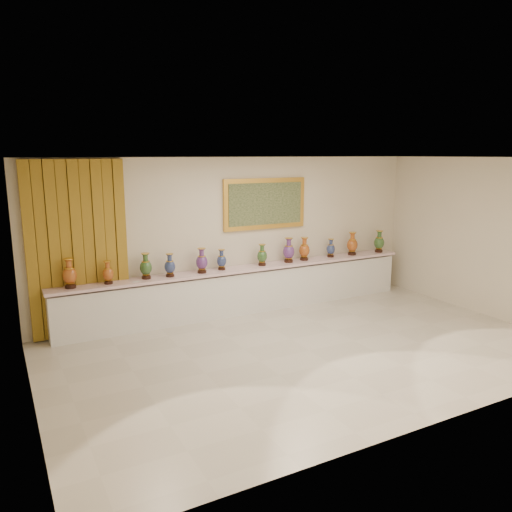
{
  "coord_description": "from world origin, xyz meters",
  "views": [
    {
      "loc": [
        -4.25,
        -6.16,
        3.05
      ],
      "look_at": [
        -0.06,
        1.7,
        1.23
      ],
      "focal_mm": 35.0,
      "sensor_mm": 36.0,
      "label": 1
    }
  ],
  "objects": [
    {
      "name": "vase_5",
      "position": [
        -0.49,
        2.28,
        1.08
      ],
      "size": [
        0.24,
        0.24,
        0.39
      ],
      "rotation": [
        0.0,
        0.0,
        -0.44
      ],
      "color": "black",
      "rests_on": "counter"
    },
    {
      "name": "vase_4",
      "position": [
        -0.91,
        2.22,
        1.11
      ],
      "size": [
        0.23,
        0.23,
        0.47
      ],
      "rotation": [
        0.0,
        0.0,
        -0.05
      ],
      "color": "black",
      "rests_on": "counter"
    },
    {
      "name": "vase_3",
      "position": [
        -1.52,
        2.22,
        1.09
      ],
      "size": [
        0.22,
        0.22,
        0.42
      ],
      "rotation": [
        0.0,
        0.0,
        -0.14
      ],
      "color": "black",
      "rests_on": "counter"
    },
    {
      "name": "vase_1",
      "position": [
        -2.61,
        2.22,
        1.08
      ],
      "size": [
        0.2,
        0.2,
        0.4
      ],
      "rotation": [
        0.0,
        0.0,
        0.07
      ],
      "color": "black",
      "rests_on": "counter"
    },
    {
      "name": "ground",
      "position": [
        0.0,
        0.0,
        0.0
      ],
      "size": [
        8.0,
        8.0,
        0.0
      ],
      "primitive_type": "plane",
      "color": "beige",
      "rests_on": "ground"
    },
    {
      "name": "vase_7",
      "position": [
        0.98,
        2.25,
        1.13
      ],
      "size": [
        0.27,
        0.27,
        0.5
      ],
      "rotation": [
        0.0,
        0.0,
        -0.2
      ],
      "color": "black",
      "rests_on": "counter"
    },
    {
      "name": "room",
      "position": [
        -2.46,
        2.44,
        1.59
      ],
      "size": [
        8.0,
        8.0,
        8.0
      ],
      "color": "beige",
      "rests_on": "ground"
    },
    {
      "name": "counter",
      "position": [
        0.0,
        2.27,
        0.44
      ],
      "size": [
        7.28,
        0.48,
        0.9
      ],
      "color": "white",
      "rests_on": "ground"
    },
    {
      "name": "vase_0",
      "position": [
        -3.21,
        2.24,
        1.12
      ],
      "size": [
        0.29,
        0.29,
        0.5
      ],
      "rotation": [
        0.0,
        0.0,
        -0.29
      ],
      "color": "black",
      "rests_on": "counter"
    },
    {
      "name": "vase_10",
      "position": [
        2.61,
        2.25,
        1.12
      ],
      "size": [
        0.24,
        0.24,
        0.5
      ],
      "rotation": [
        0.0,
        0.0,
        -0.03
      ],
      "color": "black",
      "rests_on": "counter"
    },
    {
      "name": "vase_2",
      "position": [
        -1.94,
        2.27,
        1.11
      ],
      "size": [
        0.23,
        0.23,
        0.46
      ],
      "rotation": [
        0.0,
        0.0,
        0.07
      ],
      "color": "black",
      "rests_on": "counter"
    },
    {
      "name": "label_card",
      "position": [
        -2.16,
        2.13,
        0.9
      ],
      "size": [
        0.1,
        0.06,
        0.0
      ],
      "primitive_type": "cube",
      "color": "white",
      "rests_on": "counter"
    },
    {
      "name": "vase_8",
      "position": [
        1.38,
        2.27,
        1.11
      ],
      "size": [
        0.24,
        0.24,
        0.48
      ],
      "rotation": [
        0.0,
        0.0,
        -0.1
      ],
      "color": "black",
      "rests_on": "counter"
    },
    {
      "name": "vase_6",
      "position": [
        0.37,
        2.24,
        1.09
      ],
      "size": [
        0.26,
        0.26,
        0.43
      ],
      "rotation": [
        0.0,
        0.0,
        0.42
      ],
      "color": "black",
      "rests_on": "counter"
    },
    {
      "name": "vase_9",
      "position": [
        2.06,
        2.28,
        1.08
      ],
      "size": [
        0.2,
        0.2,
        0.39
      ],
      "rotation": [
        0.0,
        0.0,
        0.12
      ],
      "color": "black",
      "rests_on": "counter"
    },
    {
      "name": "vase_11",
      "position": [
        3.33,
        2.21,
        1.12
      ],
      "size": [
        0.26,
        0.26,
        0.49
      ],
      "rotation": [
        0.0,
        0.0,
        0.15
      ],
      "color": "black",
      "rests_on": "counter"
    }
  ]
}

